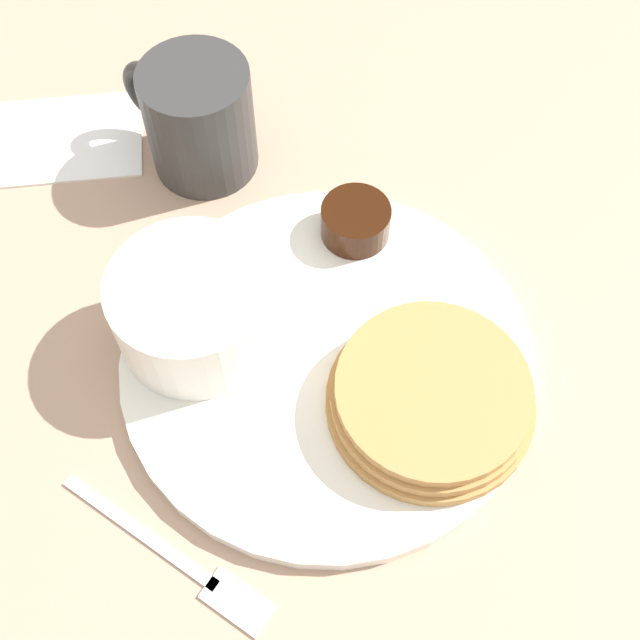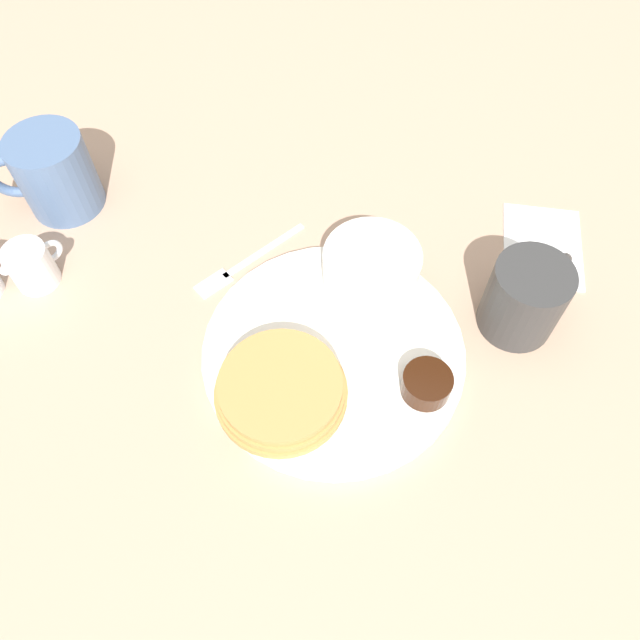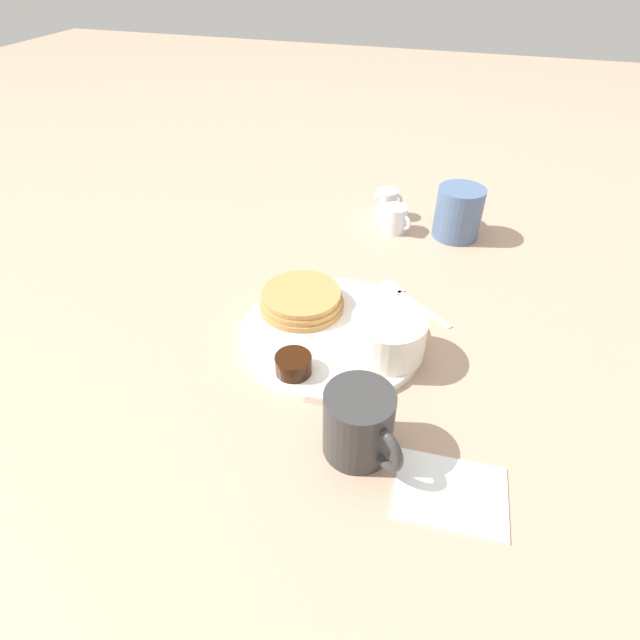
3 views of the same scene
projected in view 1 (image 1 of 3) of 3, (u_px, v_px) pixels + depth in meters
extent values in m
plane|color=tan|center=(327.00, 363.00, 0.51)|extent=(4.00, 4.00, 0.00)
cylinder|color=white|center=(327.00, 359.00, 0.51)|extent=(0.26, 0.26, 0.01)
cylinder|color=#B78447|center=(430.00, 402.00, 0.48)|extent=(0.13, 0.13, 0.01)
cylinder|color=#B78447|center=(432.00, 396.00, 0.47)|extent=(0.12, 0.12, 0.01)
cylinder|color=#B78447|center=(433.00, 390.00, 0.46)|extent=(0.12, 0.12, 0.01)
cylinder|color=white|center=(193.00, 309.00, 0.49)|extent=(0.10, 0.10, 0.06)
cylinder|color=white|center=(187.00, 288.00, 0.46)|extent=(0.08, 0.08, 0.01)
cylinder|color=black|center=(356.00, 221.00, 0.54)|extent=(0.05, 0.05, 0.02)
cylinder|color=white|center=(180.00, 298.00, 0.51)|extent=(0.04, 0.04, 0.02)
sphere|color=white|center=(176.00, 285.00, 0.50)|extent=(0.02, 0.02, 0.02)
cylinder|color=#333333|center=(200.00, 120.00, 0.56)|extent=(0.08, 0.08, 0.08)
torus|color=#333333|center=(154.00, 95.00, 0.57)|extent=(0.05, 0.04, 0.05)
cube|color=silver|center=(139.00, 531.00, 0.46)|extent=(0.09, 0.07, 0.00)
cube|color=silver|center=(237.00, 602.00, 0.44)|extent=(0.04, 0.04, 0.00)
cube|color=white|center=(65.00, 138.00, 0.60)|extent=(0.12, 0.09, 0.00)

